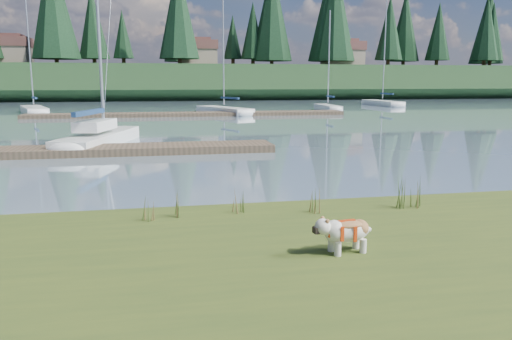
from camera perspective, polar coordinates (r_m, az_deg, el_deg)
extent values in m
plane|color=#7C96A9|center=(41.65, -10.32, 6.05)|extent=(200.00, 200.00, 0.00)
cube|color=#3C4B19|center=(6.21, -3.97, -15.75)|extent=(60.00, 9.00, 0.35)
cube|color=#1A3219|center=(84.55, -10.93, 9.75)|extent=(200.00, 20.00, 5.00)
cylinder|color=silver|center=(7.50, 9.33, -8.89)|extent=(0.10, 0.10, 0.21)
cylinder|color=silver|center=(7.68, 8.59, -8.42)|extent=(0.10, 0.10, 0.21)
cylinder|color=silver|center=(7.70, 12.14, -8.48)|extent=(0.10, 0.10, 0.21)
cylinder|color=silver|center=(7.87, 11.35, -8.03)|extent=(0.10, 0.10, 0.21)
ellipsoid|color=silver|center=(7.62, 10.49, -6.86)|extent=(0.74, 0.43, 0.33)
ellipsoid|color=#A16B3C|center=(7.59, 10.52, -6.10)|extent=(0.52, 0.39, 0.12)
ellipsoid|color=silver|center=(7.40, 7.64, -6.45)|extent=(0.27, 0.28, 0.24)
cube|color=black|center=(7.37, 6.89, -6.85)|extent=(0.09, 0.13, 0.09)
cube|color=white|center=(23.58, -17.45, 3.22)|extent=(3.28, 7.11, 0.70)
ellipsoid|color=white|center=(26.83, -14.84, 4.14)|extent=(1.94, 2.21, 0.70)
cylinder|color=silver|center=(24.22, -17.67, 17.25)|extent=(0.14, 0.14, 10.51)
cube|color=navy|center=(22.51, -18.55, 6.26)|extent=(0.99, 3.10, 0.20)
cube|color=white|center=(23.14, -17.89, 4.89)|extent=(1.71, 2.72, 0.45)
cube|color=#4C3D2C|center=(20.99, -20.24, 2.06)|extent=(16.00, 2.00, 0.30)
cube|color=#4C3D2C|center=(41.72, -7.57, 6.34)|extent=(26.00, 2.20, 0.30)
cube|color=white|center=(49.17, -24.02, 6.21)|extent=(3.94, 7.67, 0.70)
ellipsoid|color=white|center=(52.91, -24.41, 6.40)|extent=(2.19, 2.45, 0.70)
cylinder|color=silver|center=(49.24, -24.58, 13.70)|extent=(0.12, 0.12, 11.74)
cube|color=navy|center=(48.10, -24.01, 7.55)|extent=(1.11, 2.90, 0.20)
cube|color=white|center=(44.43, -3.67, 6.73)|extent=(4.37, 7.54, 0.70)
ellipsoid|color=white|center=(47.70, -5.90, 6.93)|extent=(2.27, 2.49, 0.70)
cylinder|color=silver|center=(44.50, -3.77, 14.86)|extent=(0.12, 0.12, 11.45)
cube|color=navy|center=(43.50, -3.02, 8.22)|extent=(1.30, 2.82, 0.20)
cube|color=white|center=(49.08, 8.19, 6.97)|extent=(1.51, 5.61, 0.70)
ellipsoid|color=white|center=(51.75, 7.30, 7.16)|extent=(1.28, 1.57, 0.70)
cylinder|color=silver|center=(49.06, 8.34, 12.65)|extent=(0.12, 0.12, 8.57)
cube|color=navy|center=(48.31, 8.49, 8.32)|extent=(0.30, 2.22, 0.20)
cube|color=white|center=(60.83, 14.23, 7.37)|extent=(1.88, 7.80, 0.70)
ellipsoid|color=white|center=(64.34, 12.70, 7.57)|extent=(1.73, 2.15, 0.70)
cylinder|color=silver|center=(60.89, 14.50, 13.37)|extent=(0.12, 0.12, 11.60)
cube|color=navy|center=(59.84, 14.73, 8.44)|extent=(0.25, 3.10, 0.20)
cone|color=#475B23|center=(9.58, -9.15, -3.77)|extent=(0.03, 0.03, 0.50)
cone|color=brown|center=(9.53, -8.46, -4.14)|extent=(0.03, 0.03, 0.40)
cone|color=#475B23|center=(9.60, -8.80, -3.57)|extent=(0.03, 0.03, 0.55)
cone|color=brown|center=(9.57, -8.29, -4.22)|extent=(0.03, 0.03, 0.35)
cone|color=#475B23|center=(9.51, -9.01, -4.03)|extent=(0.03, 0.03, 0.45)
cone|color=#475B23|center=(9.73, -2.43, -3.57)|extent=(0.03, 0.03, 0.45)
cone|color=brown|center=(9.69, -1.72, -3.90)|extent=(0.03, 0.03, 0.36)
cone|color=#475B23|center=(9.76, -2.11, -3.39)|extent=(0.03, 0.03, 0.50)
cone|color=brown|center=(9.74, -1.58, -3.97)|extent=(0.03, 0.03, 0.32)
cone|color=#475B23|center=(9.66, -2.24, -3.81)|extent=(0.03, 0.03, 0.41)
cone|color=#475B23|center=(10.49, 16.26, -2.23)|extent=(0.03, 0.03, 0.72)
cone|color=brown|center=(10.50, 16.95, -2.66)|extent=(0.03, 0.03, 0.57)
cone|color=#475B23|center=(10.54, 16.48, -1.99)|extent=(0.03, 0.03, 0.79)
cone|color=brown|center=(10.55, 16.98, -2.80)|extent=(0.03, 0.03, 0.50)
cone|color=#475B23|center=(10.44, 16.55, -2.51)|extent=(0.03, 0.03, 0.64)
cone|color=#475B23|center=(9.40, -12.42, -4.33)|extent=(0.03, 0.03, 0.45)
cone|color=brown|center=(9.34, -11.74, -4.68)|extent=(0.03, 0.03, 0.36)
cone|color=#475B23|center=(9.42, -12.05, -4.14)|extent=(0.03, 0.03, 0.49)
cone|color=brown|center=(9.38, -11.55, -4.74)|extent=(0.03, 0.03, 0.31)
cone|color=#475B23|center=(9.33, -12.30, -4.58)|extent=(0.03, 0.03, 0.40)
cone|color=#475B23|center=(9.77, 6.29, -3.62)|extent=(0.03, 0.03, 0.44)
cone|color=brown|center=(9.75, 7.03, -3.93)|extent=(0.03, 0.03, 0.35)
cone|color=#475B23|center=(9.81, 6.58, -3.44)|extent=(0.03, 0.03, 0.48)
cone|color=brown|center=(9.80, 7.12, -3.99)|extent=(0.03, 0.03, 0.31)
cone|color=#475B23|center=(9.71, 6.54, -3.85)|extent=(0.03, 0.03, 0.39)
cone|color=#475B23|center=(10.59, 17.53, -2.52)|extent=(0.03, 0.03, 0.60)
cone|color=brown|center=(10.59, 18.21, -2.88)|extent=(0.03, 0.03, 0.48)
cone|color=#475B23|center=(10.63, 17.74, -2.31)|extent=(0.03, 0.03, 0.66)
cone|color=brown|center=(10.65, 18.24, -2.98)|extent=(0.03, 0.03, 0.42)
cone|color=#475B23|center=(10.53, 17.82, -2.76)|extent=(0.03, 0.03, 0.54)
cube|color=#33281C|center=(10.36, -7.08, -5.68)|extent=(60.00, 0.50, 0.14)
cylinder|color=#382619|center=(84.12, -17.97, 11.76)|extent=(0.60, 0.60, 1.80)
cone|color=black|center=(84.53, -18.19, 15.72)|extent=(4.84, 4.84, 11.00)
cylinder|color=#382619|center=(77.69, -8.70, 12.30)|extent=(0.60, 0.60, 1.80)
cone|color=black|center=(78.30, -8.85, 17.57)|extent=(6.16, 6.16, 14.00)
cylinder|color=#382619|center=(83.10, -0.35, 12.27)|extent=(0.60, 0.60, 1.80)
cone|color=black|center=(83.42, -0.35, 15.67)|extent=(3.96, 3.96, 9.00)
cylinder|color=#382619|center=(84.61, 8.79, 12.12)|extent=(0.60, 0.60, 1.80)
cone|color=black|center=(85.29, 8.95, 17.56)|extent=(7.04, 7.04, 16.00)
cylinder|color=#382619|center=(92.98, 16.45, 11.64)|extent=(0.60, 0.60, 1.80)
cone|color=black|center=(93.39, 16.65, 15.51)|extent=(5.28, 5.28, 12.00)
cylinder|color=#382619|center=(96.33, 24.58, 11.08)|extent=(0.60, 0.60, 1.80)
cone|color=black|center=(96.67, 24.83, 14.41)|extent=(4.62, 4.62, 10.50)
cube|color=gray|center=(84.36, -26.43, 11.54)|extent=(6.00, 5.00, 2.80)
cube|color=brown|center=(84.48, -26.54, 12.96)|extent=(6.30, 5.30, 1.40)
cube|color=brown|center=(84.53, -26.59, 13.50)|extent=(4.20, 3.60, 0.70)
cube|color=gray|center=(82.89, -6.76, 12.55)|extent=(6.00, 5.00, 2.80)
cube|color=brown|center=(83.01, -6.79, 14.00)|extent=(6.30, 5.30, 1.40)
cube|color=brown|center=(83.06, -6.80, 14.55)|extent=(4.20, 3.60, 0.70)
cube|color=gray|center=(86.26, 9.85, 12.38)|extent=(6.00, 5.00, 2.80)
cube|color=brown|center=(86.37, 9.89, 13.77)|extent=(6.30, 5.30, 1.40)
cube|color=brown|center=(86.43, 9.91, 14.30)|extent=(4.20, 3.60, 0.70)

